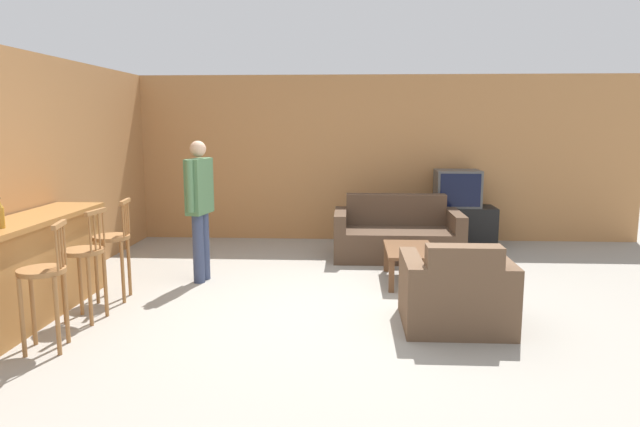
% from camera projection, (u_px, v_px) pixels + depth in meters
% --- Properties ---
extents(ground_plane, '(24.00, 24.00, 0.00)m').
position_uv_depth(ground_plane, '(332.00, 309.00, 5.75)').
color(ground_plane, gray).
extents(wall_back, '(9.40, 0.08, 2.60)m').
position_uv_depth(wall_back, '(339.00, 158.00, 9.06)').
color(wall_back, '#B27A47').
rests_on(wall_back, ground_plane).
extents(wall_left, '(0.08, 8.56, 2.60)m').
position_uv_depth(wall_left, '(74.00, 169.00, 6.97)').
color(wall_left, '#B27A47').
rests_on(wall_left, ground_plane).
extents(bar_counter, '(0.55, 2.25, 0.98)m').
position_uv_depth(bar_counter, '(28.00, 269.00, 5.39)').
color(bar_counter, '#A87038').
rests_on(bar_counter, ground_plane).
extents(bar_chair_near, '(0.45, 0.45, 1.07)m').
position_uv_depth(bar_chair_near, '(44.00, 282.00, 4.65)').
color(bar_chair_near, '#996638').
rests_on(bar_chair_near, ground_plane).
extents(bar_chair_mid, '(0.42, 0.42, 1.07)m').
position_uv_depth(bar_chair_mid, '(85.00, 261.00, 5.35)').
color(bar_chair_mid, '#996638').
rests_on(bar_chair_mid, ground_plane).
extents(bar_chair_far, '(0.42, 0.42, 1.07)m').
position_uv_depth(bar_chair_far, '(113.00, 246.00, 6.00)').
color(bar_chair_far, '#996638').
rests_on(bar_chair_far, ground_plane).
extents(couch_far, '(1.74, 0.95, 0.85)m').
position_uv_depth(couch_far, '(397.00, 236.00, 7.95)').
color(couch_far, '#4C3828').
rests_on(couch_far, ground_plane).
extents(armchair_near, '(0.97, 0.91, 0.83)m').
position_uv_depth(armchair_near, '(456.00, 295.00, 5.23)').
color(armchair_near, brown).
rests_on(armchair_near, ground_plane).
extents(coffee_table, '(0.56, 0.99, 0.40)m').
position_uv_depth(coffee_table, '(410.00, 253.00, 6.72)').
color(coffee_table, brown).
rests_on(coffee_table, ground_plane).
extents(tv_unit, '(1.16, 0.55, 0.60)m').
position_uv_depth(tv_unit, '(456.00, 226.00, 8.73)').
color(tv_unit, black).
rests_on(tv_unit, ground_plane).
extents(tv, '(0.66, 0.51, 0.56)m').
position_uv_depth(tv, '(457.00, 188.00, 8.63)').
color(tv, '#4C4C4C').
rests_on(tv, tv_unit).
extents(bottle, '(0.07, 0.07, 0.27)m').
position_uv_depth(bottle, '(0.00, 214.00, 4.83)').
color(bottle, '#B27A23').
rests_on(bottle, bar_counter).
extents(person_by_window, '(0.25, 0.55, 1.66)m').
position_uv_depth(person_by_window, '(200.00, 203.00, 6.65)').
color(person_by_window, '#384260').
rests_on(person_by_window, ground_plane).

